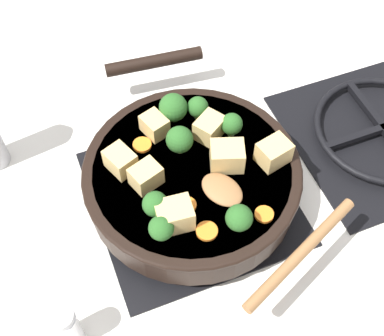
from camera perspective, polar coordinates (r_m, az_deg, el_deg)
ground_plane at (r=0.88m, az=-0.00°, el=-3.23°), size 2.40×2.40×0.00m
front_burner_grate at (r=0.87m, az=-0.00°, el=-2.81°), size 0.31×0.31×0.03m
rear_burner_grate at (r=1.00m, az=19.59°, el=3.73°), size 0.31×0.31×0.03m
skillet_pan at (r=0.83m, az=-0.04°, el=-0.93°), size 0.44×0.34×0.06m
wooden_spoon at (r=0.75m, az=7.72°, el=-5.88°), size 0.23×0.21×0.02m
tofu_cube_center_large at (r=0.78m, az=-4.87°, el=-1.06°), size 0.05×0.05×0.03m
tofu_cube_near_handle at (r=0.80m, az=3.76°, el=1.28°), size 0.05×0.06×0.04m
tofu_cube_east_chunk at (r=0.84m, az=-4.02°, el=4.56°), size 0.05×0.04×0.03m
tofu_cube_west_chunk at (r=0.83m, az=1.87°, el=4.30°), size 0.05×0.06×0.04m
tofu_cube_back_piece at (r=0.80m, az=-7.64°, el=0.77°), size 0.05×0.05×0.03m
tofu_cube_front_piece at (r=0.81m, az=8.71°, el=1.64°), size 0.05×0.05×0.04m
tofu_cube_mid_small at (r=0.74m, az=-1.89°, el=-5.07°), size 0.04×0.05×0.04m
broccoli_floret_near_spoon at (r=0.74m, az=-3.94°, el=-3.89°), size 0.04×0.04×0.04m
broccoli_floret_center_top at (r=0.72m, az=-3.30°, el=-6.44°), size 0.04×0.04×0.04m
broccoli_floret_east_rim at (r=0.80m, az=-1.34°, el=3.03°), size 0.04×0.04×0.05m
broccoli_floret_west_rim at (r=0.84m, az=-2.02°, el=6.45°), size 0.05×0.05×0.05m
broccoli_floret_north_edge at (r=0.83m, az=4.25°, el=4.68°), size 0.03×0.03×0.04m
broccoli_floret_south_cluster at (r=0.85m, az=0.63°, el=6.50°), size 0.03×0.03×0.04m
broccoli_floret_mid_floret at (r=0.73m, az=5.05°, el=-5.34°), size 0.04×0.04×0.05m
carrot_slice_orange_thin at (r=0.75m, az=1.60°, el=-6.74°), size 0.03×0.03×0.01m
carrot_slice_near_center at (r=0.77m, az=7.70°, el=-4.92°), size 0.03×0.03×0.01m
carrot_slice_edge_slice at (r=0.77m, az=-0.49°, el=-3.98°), size 0.03×0.03×0.01m
carrot_slice_under_broccoli at (r=0.83m, az=-5.34°, el=2.48°), size 0.03×0.03×0.01m
salt_shaker at (r=0.76m, az=-13.24°, el=-16.23°), size 0.04×0.04×0.09m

